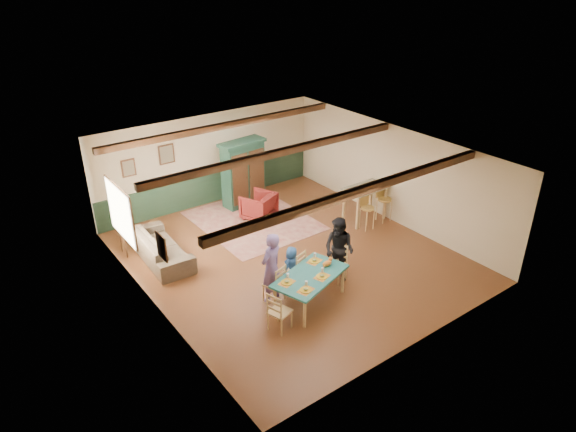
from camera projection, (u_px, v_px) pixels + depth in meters
floor at (290, 256)px, 12.73m from camera, size 8.00×8.00×0.00m
wall_back at (209, 160)px, 15.00m from camera, size 7.00×0.02×2.70m
wall_left at (150, 252)px, 10.27m from camera, size 0.02×8.00×2.70m
wall_right at (393, 174)px, 13.97m from camera, size 0.02×8.00×2.70m
ceiling at (291, 153)px, 11.51m from camera, size 7.00×8.00×0.02m
wainscot_back at (211, 188)px, 15.39m from camera, size 6.95×0.03×0.90m
ceiling_beam_front at (361, 190)px, 9.90m from camera, size 6.95×0.16×0.16m
ceiling_beam_mid at (280, 152)px, 11.84m from camera, size 6.95×0.16×0.16m
ceiling_beam_back at (224, 126)px, 13.71m from camera, size 6.95×0.16×0.16m
window_left at (120, 213)px, 11.42m from camera, size 0.06×1.60×1.30m
picture_left_wall at (162, 247)px, 9.67m from camera, size 0.04×0.42×0.52m
picture_back_a at (167, 154)px, 14.09m from camera, size 0.45×0.04×0.55m
picture_back_b at (129, 168)px, 13.57m from camera, size 0.38×0.04×0.48m
dining_table at (310, 289)px, 10.86m from camera, size 1.87×1.39×0.70m
dining_chair_far_left at (274, 283)px, 10.90m from camera, size 0.50×0.51×0.88m
dining_chair_far_right at (294, 268)px, 11.44m from camera, size 0.50×0.51×0.88m
dining_chair_end_left at (280, 311)px, 10.05m from camera, size 0.51×0.50×0.88m
dining_chair_end_right at (336, 264)px, 11.59m from camera, size 0.51×0.50×0.88m
person_man at (271, 268)px, 10.78m from camera, size 0.67×0.54×1.60m
person_woman at (339, 250)px, 11.51m from camera, size 0.78×0.89×1.53m
person_child at (292, 266)px, 11.47m from camera, size 0.52×0.42×0.93m
cat at (327, 263)px, 10.99m from camera, size 0.36×0.23×0.17m
place_setting_near_left at (306, 288)px, 10.19m from camera, size 0.44×0.38×0.11m
place_setting_near_center at (322, 275)px, 10.63m from camera, size 0.44×0.38×0.11m
place_setting_far_left at (287, 281)px, 10.43m from camera, size 0.44×0.38×0.11m
place_setting_far_right at (314, 259)px, 11.17m from camera, size 0.44×0.38×0.11m
area_rug at (253, 220)px, 14.45m from camera, size 2.89×3.42×0.01m
armoire at (243, 173)px, 15.02m from camera, size 1.44×0.70×1.97m
armchair at (259, 206)px, 14.42m from camera, size 1.08×1.10×0.77m
sofa at (161, 247)px, 12.48m from camera, size 0.99×2.31×0.66m
end_table at (131, 243)px, 12.79m from camera, size 0.44×0.44×0.54m
table_lamp at (128, 225)px, 12.56m from camera, size 0.30×0.30×0.49m
counter_table at (365, 204)px, 14.26m from camera, size 1.22×0.72×1.01m
bar_stool_left at (367, 212)px, 13.82m from camera, size 0.37×0.41×1.00m
bar_stool_right at (384, 204)px, 14.23m from camera, size 0.40×0.43×1.05m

